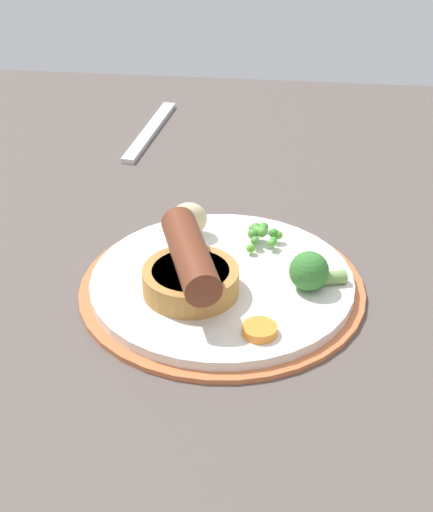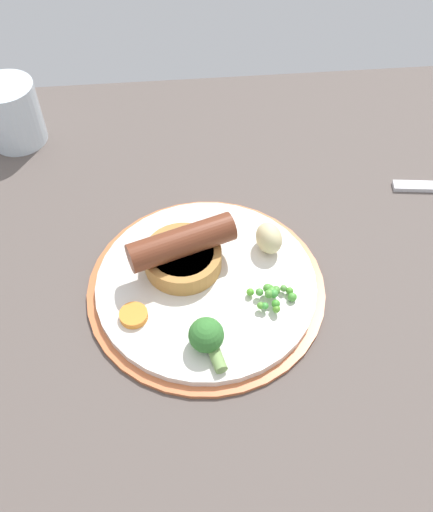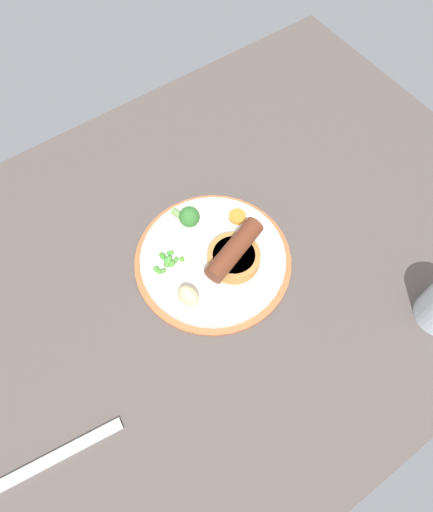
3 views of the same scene
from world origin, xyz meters
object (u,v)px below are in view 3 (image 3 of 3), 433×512
Objects in this scene: pea_pile at (167,262)px; fork at (59,455)px; broccoli_floret_near at (187,217)px; dinner_plate at (213,260)px; potato_chunk_1 at (188,295)px; carrot_slice_1 at (237,217)px; sausage_pudding at (234,255)px.

pea_pile is 0.29× the size of fork.
pea_pile is at bearing -69.36° from broccoli_floret_near.
dinner_plate is 8.35cm from broccoli_floret_near.
potato_chunk_1 is (7.37, 4.01, 2.58)cm from dinner_plate.
fork is (27.19, 15.65, -2.08)cm from pea_pile.
dinner_plate is 8.87× the size of carrot_slice_1.
pea_pile is 1.79× the size of carrot_slice_1.
pea_pile is 1.00× the size of broccoli_floret_near.
pea_pile is at bearing -94.73° from potato_chunk_1.
potato_chunk_1 is (7.56, 11.97, 0.06)cm from broccoli_floret_near.
sausage_pudding is at bearing -2.75° from broccoli_floret_near.
potato_chunk_1 is at bearing 28.54° from dinner_plate.
broccoli_floret_near is 1.44× the size of potato_chunk_1.
broccoli_floret_near reaches higher than dinner_plate.
sausage_pudding is 37.83cm from fork.
pea_pile is 14.60cm from carrot_slice_1.
pea_pile is at bearing 3.33° from carrot_slice_1.
dinner_plate is at bearing -151.46° from potato_chunk_1.
potato_chunk_1 is (9.70, 1.51, -0.53)cm from sausage_pudding.
fork is (26.61, 8.56, -2.84)cm from potato_chunk_1.
broccoli_floret_near is (-0.19, -7.96, 2.52)cm from dinner_plate.
carrot_slice_1 reaches higher than fork.
broccoli_floret_near reaches higher than fork.
potato_chunk_1 is 28.09cm from fork.
potato_chunk_1 is 1.24× the size of carrot_slice_1.
fork is at bearing 20.29° from dinner_plate.
carrot_slice_1 is at bearing 31.10° from sausage_pudding.
potato_chunk_1 is (0.59, 7.09, 0.76)cm from pea_pile.
carrot_slice_1 is at bearing -151.12° from fork.
carrot_slice_1 is (-7.59, 4.03, -1.30)cm from broccoli_floret_near.
sausage_pudding is 4.08× the size of carrot_slice_1.
sausage_pudding is 10.69cm from broccoli_floret_near.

